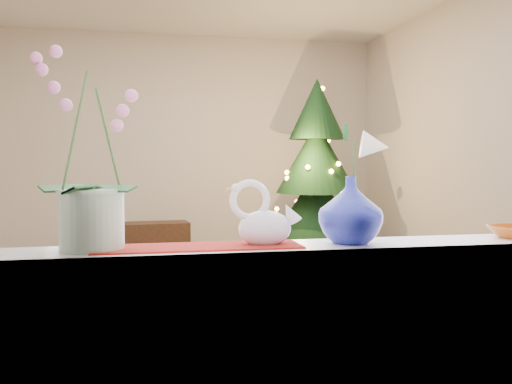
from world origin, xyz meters
TOP-DOWN VIEW (x-y plane):
  - ground at (0.00, 0.00)m, footprint 5.00×5.00m
  - wall_back at (0.00, 2.50)m, footprint 4.50×0.10m
  - wall_front at (0.00, -2.50)m, footprint 4.50×0.10m
  - wall_right at (2.25, 0.00)m, footprint 0.10×5.00m
  - windowsill at (0.00, -2.37)m, footprint 2.20×0.26m
  - window_frame at (0.00, -2.47)m, footprint 2.22×0.06m
  - runner at (-0.38, -2.37)m, footprint 0.70×0.20m
  - orchid_pot at (-0.73, -2.35)m, footprint 0.29×0.29m
  - swan at (-0.15, -2.36)m, footprint 0.28×0.20m
  - blue_vase at (0.16, -2.37)m, footprint 0.28×0.28m
  - lily at (0.16, -2.37)m, footprint 0.15×0.09m
  - paperweight at (0.15, -2.38)m, footprint 0.08×0.08m
  - xmas_tree at (1.29, 1.53)m, footprint 1.37×1.37m
  - side_table at (-0.41, 1.96)m, footprint 0.77×0.43m

SIDE VIEW (x-z plane):
  - ground at x=0.00m, z-range 0.00..0.00m
  - side_table at x=-0.41m, z-range 0.00..0.56m
  - windowsill at x=0.00m, z-range 0.88..0.92m
  - runner at x=-0.38m, z-range 0.92..0.93m
  - paperweight at x=0.15m, z-range 0.92..0.99m
  - swan at x=-0.15m, z-range 0.92..1.14m
  - xmas_tree at x=1.29m, z-range 0.00..2.09m
  - blue_vase at x=0.16m, z-range 0.92..1.19m
  - orchid_pot at x=-0.73m, z-range 0.92..1.59m
  - lily at x=0.16m, z-range 1.19..1.40m
  - wall_back at x=0.00m, z-range 0.00..2.70m
  - wall_front at x=0.00m, z-range 0.00..2.70m
  - wall_right at x=2.25m, z-range 0.00..2.70m
  - window_frame at x=0.00m, z-range 0.90..2.50m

